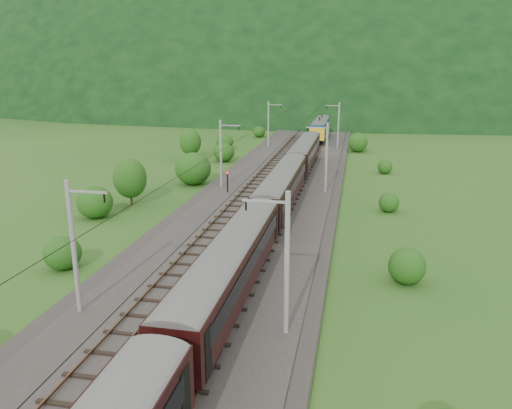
# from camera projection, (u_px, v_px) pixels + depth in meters

# --- Properties ---
(ground) EXTENTS (600.00, 600.00, 0.00)m
(ground) POSITION_uv_depth(u_px,v_px,m) (179.00, 326.00, 28.69)
(ground) COLOR #27541A
(ground) RESTS_ON ground
(railbed) EXTENTS (14.00, 220.00, 0.30)m
(railbed) POSITION_uv_depth(u_px,v_px,m) (224.00, 259.00, 38.08)
(railbed) COLOR #38332D
(railbed) RESTS_ON ground
(track_left) EXTENTS (2.40, 220.00, 0.27)m
(track_left) POSITION_uv_depth(u_px,v_px,m) (194.00, 254.00, 38.48)
(track_left) COLOR brown
(track_left) RESTS_ON railbed
(track_right) EXTENTS (2.40, 220.00, 0.27)m
(track_right) POSITION_uv_depth(u_px,v_px,m) (255.00, 259.00, 37.56)
(track_right) COLOR brown
(track_right) RESTS_ON railbed
(catenary_left) EXTENTS (2.54, 192.28, 8.00)m
(catenary_left) POSITION_uv_depth(u_px,v_px,m) (221.00, 153.00, 58.84)
(catenary_left) COLOR gray
(catenary_left) RESTS_ON railbed
(catenary_right) EXTENTS (2.54, 192.28, 8.00)m
(catenary_right) POSITION_uv_depth(u_px,v_px,m) (326.00, 156.00, 56.49)
(catenary_right) COLOR gray
(catenary_right) RESTS_ON railbed
(overhead_wires) EXTENTS (4.83, 198.00, 0.03)m
(overhead_wires) POSITION_uv_depth(u_px,v_px,m) (222.00, 170.00, 36.21)
(overhead_wires) COLOR black
(overhead_wires) RESTS_ON ground
(mountain_main) EXTENTS (504.00, 360.00, 244.00)m
(mountain_main) POSITION_uv_depth(u_px,v_px,m) (342.00, 92.00, 274.03)
(mountain_main) COLOR black
(mountain_main) RESTS_ON ground
(mountain_ridge) EXTENTS (336.00, 280.00, 132.00)m
(mountain_ridge) POSITION_uv_depth(u_px,v_px,m) (163.00, 87.00, 334.76)
(mountain_ridge) COLOR black
(mountain_ridge) RESTS_ON ground
(train) EXTENTS (2.72, 131.00, 4.72)m
(train) POSITION_uv_depth(u_px,v_px,m) (262.00, 211.00, 39.60)
(train) COLOR black
(train) RESTS_ON ground
(hazard_post_near) EXTENTS (0.17, 0.17, 1.61)m
(hazard_post_near) POSITION_uv_depth(u_px,v_px,m) (267.00, 183.00, 58.58)
(hazard_post_near) COLOR red
(hazard_post_near) RESTS_ON railbed
(hazard_post_far) EXTENTS (0.16, 0.16, 1.54)m
(hazard_post_far) POSITION_uv_depth(u_px,v_px,m) (289.00, 166.00, 68.38)
(hazard_post_far) COLOR red
(hazard_post_far) RESTS_ON railbed
(signal) EXTENTS (0.27, 0.27, 2.42)m
(signal) POSITION_uv_depth(u_px,v_px,m) (227.00, 180.00, 57.16)
(signal) COLOR black
(signal) RESTS_ON railbed
(vegetation_left) EXTENTS (9.84, 140.91, 6.56)m
(vegetation_left) POSITION_uv_depth(u_px,v_px,m) (81.00, 216.00, 41.52)
(vegetation_left) COLOR #264F15
(vegetation_left) RESTS_ON ground
(vegetation_right) EXTENTS (6.68, 104.11, 3.21)m
(vegetation_right) POSITION_uv_depth(u_px,v_px,m) (389.00, 312.00, 27.31)
(vegetation_right) COLOR #264F15
(vegetation_right) RESTS_ON ground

